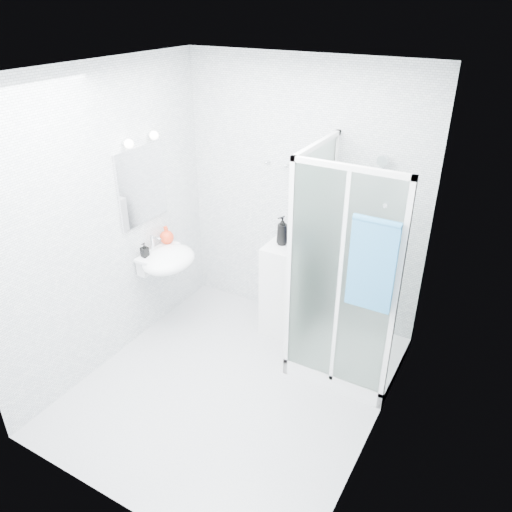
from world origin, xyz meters
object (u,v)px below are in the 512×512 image
Objects in this scene: shampoo_bottle_a at (282,231)px; shampoo_bottle_b at (298,236)px; soap_dispenser_orange at (166,235)px; soap_dispenser_black at (145,250)px; hand_towel at (372,263)px; shower_enclosure at (340,323)px; storage_cabinet at (285,289)px; wall_basin at (166,259)px.

shampoo_bottle_a reaches higher than shampoo_bottle_b.
soap_dispenser_orange is (-1.06, -0.40, -0.13)m from shampoo_bottle_a.
hand_towel is at bearing 1.71° from soap_dispenser_black.
soap_dispenser_black is at bearing -89.23° from soap_dispenser_orange.
shower_enclosure is 0.70m from storage_cabinet.
shampoo_bottle_b is at bearing 1.94° from shampoo_bottle_a.
shower_enclosure is 1.72m from wall_basin.
wall_basin is 1.18m from storage_cabinet.
shampoo_bottle_a is at bearing 160.22° from storage_cabinet.
soap_dispenser_black is (-0.12, -0.15, 0.14)m from wall_basin.
shampoo_bottle_a is (-1.04, 0.66, -0.26)m from hand_towel.
storage_cabinet is 4.01× the size of shampoo_bottle_b.
storage_cabinet is 3.36× the size of shampoo_bottle_a.
shampoo_bottle_a is at bearing 31.68° from wall_basin.
shower_enclosure is 8.55× the size of shampoo_bottle_b.
shampoo_bottle_a is 0.17m from shampoo_bottle_b.
wall_basin is 0.27m from soap_dispenser_orange.
soap_dispenser_black is at bearing -149.08° from shampoo_bottle_b.
shampoo_bottle_b is at bearing 14.07° from storage_cabinet.
soap_dispenser_orange is 1.29× the size of soap_dispenser_black.
shampoo_bottle_b is (0.16, 0.01, -0.02)m from shampoo_bottle_a.
wall_basin is 0.60× the size of storage_cabinet.
hand_towel is 4.07× the size of soap_dispenser_orange.
shampoo_bottle_a is at bearing 160.33° from shower_enclosure.
shampoo_bottle_b is (0.10, 0.03, 0.59)m from storage_cabinet.
shower_enclosure is at bearing 4.40° from soap_dispenser_orange.
hand_towel is at bearing -33.49° from storage_cabinet.
wall_basin is at bearing -148.32° from shampoo_bottle_a.
shampoo_bottle_b is 1.42m from soap_dispenser_black.
hand_towel is 2.59× the size of shampoo_bottle_a.
soap_dispenser_orange is at bearing -175.60° from shower_enclosure.
wall_basin is at bearing -169.19° from shower_enclosure.
hand_towel is 2.14m from soap_dispenser_black.
shampoo_bottle_a is 1.19× the size of shampoo_bottle_b.
storage_cabinet is at bearing 147.02° from hand_towel.
shampoo_bottle_a reaches higher than soap_dispenser_black.
shower_enclosure is at bearing 10.81° from wall_basin.
hand_towel is 5.23× the size of soap_dispenser_black.
hand_towel is at bearing -2.46° from wall_basin.
wall_basin is at bearing 177.54° from hand_towel.
hand_towel is (0.32, -0.40, 0.89)m from shower_enclosure.
soap_dispenser_black is (-2.10, -0.06, -0.40)m from hand_towel.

